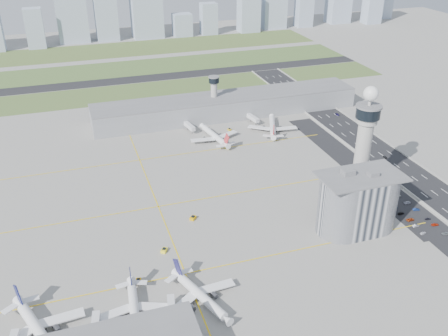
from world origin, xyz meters
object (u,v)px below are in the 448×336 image
object	(u,v)px
secondary_tower	(214,93)
tug_1	(138,281)
jet_bridge_far_0	(186,125)
airplane_near_a	(38,326)
admin_building	(358,202)
airplane_far_b	(273,123)
car_lot_2	(410,220)
car_hw_1	(385,157)
airplane_far_a	(214,132)
car_lot_7	(435,224)
tug_2	(164,250)
jet_bridge_far_1	(248,117)
tug_0	(41,325)
jet_bridge_near_2	(173,324)
car_lot_1	(416,226)
airplane_near_b	(134,307)
car_lot_9	(416,209)
car_lot_4	(395,207)
control_tower	(365,138)
car_hw_2	(337,114)
car_lot_0	(423,233)
tug_5	(229,129)
car_lot_8	(428,219)
car_hw_4	(288,93)
car_lot_6	(446,233)
tug_4	(227,147)
car_lot_3	(401,213)
car_lot_5	(388,200)
car_lot_11	(398,196)
airplane_near_c	(202,292)
tug_3	(193,218)
car_lot_10	(407,203)

from	to	relation	value
secondary_tower	tug_1	size ratio (longest dim) A/B	9.92
jet_bridge_far_0	airplane_near_a	bearing A→B (deg)	-39.97
admin_building	airplane_far_b	world-z (taller)	admin_building
car_lot_2	car_hw_1	world-z (taller)	car_lot_2
airplane_far_a	car_lot_7	xyz separation A→B (m)	(77.13, -138.80, -5.42)
tug_2	secondary_tower	bearing A→B (deg)	-80.86
secondary_tower	airplane_far_a	distance (m)	48.65
jet_bridge_far_1	tug_0	world-z (taller)	jet_bridge_far_1
car_lot_7	tug_1	bearing A→B (deg)	90.99
jet_bridge_near_2	car_lot_1	xyz separation A→B (m)	(135.81, 29.69, -2.24)
airplane_far_a	tug_0	world-z (taller)	airplane_far_a
tug_1	airplane_far_a	bearing A→B (deg)	-104.45
airplane_near_b	car_lot_9	xyz separation A→B (m)	(159.11, 31.73, -4.89)
car_lot_4	car_lot_7	size ratio (longest dim) A/B	0.78
airplane_near_b	tug_1	world-z (taller)	airplane_near_b
secondary_tower	jet_bridge_far_1	distance (m)	32.60
control_tower	car_hw_2	distance (m)	127.31
airplane_near_a	car_lot_0	size ratio (longest dim) A/B	13.10
control_tower	tug_5	bearing A→B (deg)	110.18
car_lot_8	car_hw_4	xyz separation A→B (m)	(13.98, 206.10, 0.11)
secondary_tower	car_lot_6	xyz separation A→B (m)	(62.78, -191.89, -18.25)
jet_bridge_far_0	tug_0	xyz separation A→B (m)	(-104.03, -174.85, -2.05)
car_lot_6	car_lot_7	distance (m)	8.33
tug_4	car_hw_4	world-z (taller)	tug_4
car_lot_3	car_lot_5	distance (m)	13.73
airplane_far_a	car_lot_3	size ratio (longest dim) A/B	10.74
car_lot_11	car_hw_1	world-z (taller)	car_lot_11
airplane_near_c	car_lot_11	distance (m)	138.90
tug_3	car_lot_10	size ratio (longest dim) A/B	0.82
tug_2	car_hw_4	world-z (taller)	tug_2
jet_bridge_near_2	tug_3	xyz separation A→B (m)	(27.93, 72.77, -1.84)
tug_4	car_lot_7	distance (m)	142.08
car_hw_4	tug_1	bearing A→B (deg)	-125.73
car_lot_0	car_hw_2	world-z (taller)	car_hw_2
jet_bridge_far_0	car_lot_9	xyz separation A→B (m)	(91.02, -150.22, -2.24)
control_tower	tug_4	distance (m)	101.58
airplane_far_a	jet_bridge_far_1	size ratio (longest dim) A/B	3.07
tug_2	car_lot_6	bearing A→B (deg)	-158.30
airplane_near_c	car_lot_11	xyz separation A→B (m)	(130.44, 47.47, -5.06)
car_lot_8	jet_bridge_near_2	bearing A→B (deg)	105.67
control_tower	jet_bridge_far_0	bearing A→B (deg)	119.45
car_lot_6	car_hw_2	bearing A→B (deg)	-2.75
car_lot_10	car_lot_11	size ratio (longest dim) A/B	1.06
admin_building	car_lot_3	distance (m)	34.22
jet_bridge_near_2	car_lot_3	distance (m)	142.13
car_lot_3	airplane_far_a	bearing A→B (deg)	21.92
car_lot_10	car_hw_4	bearing A→B (deg)	-3.76
secondary_tower	tug_4	world-z (taller)	secondary_tower
jet_bridge_near_2	jet_bridge_far_1	world-z (taller)	same
car_lot_7	airplane_near_b	bearing A→B (deg)	98.51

